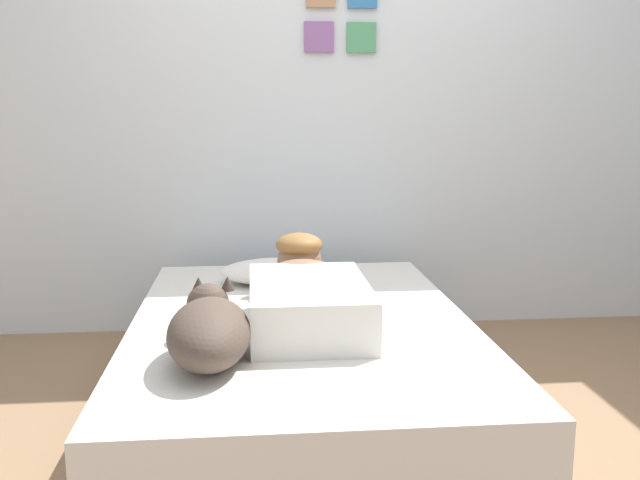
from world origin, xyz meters
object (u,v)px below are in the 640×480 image
at_px(pillow, 277,271).
at_px(dog, 209,329).
at_px(coffee_cup, 335,283).
at_px(cell_phone, 346,337).
at_px(person_lying, 306,292).
at_px(bed, 302,368).

xyz_separation_m(pillow, dog, (-0.25, -1.00, 0.05)).
height_order(coffee_cup, cell_phone, coffee_cup).
relative_size(dog, coffee_cup, 4.60).
xyz_separation_m(person_lying, coffee_cup, (0.16, 0.40, -0.07)).
relative_size(bed, cell_phone, 14.27).
relative_size(bed, dog, 3.47).
bearing_deg(pillow, cell_phone, -75.70).
relative_size(person_lying, cell_phone, 6.57).
height_order(pillow, coffee_cup, pillow).
bearing_deg(bed, cell_phone, -60.48).
relative_size(bed, coffee_cup, 15.98).
height_order(person_lying, dog, person_lying).
relative_size(person_lying, dog, 1.60).
distance_m(bed, person_lying, 0.31).
xyz_separation_m(bed, coffee_cup, (0.18, 0.40, 0.24)).
distance_m(pillow, person_lying, 0.59).
bearing_deg(bed, person_lying, -9.75).
xyz_separation_m(dog, coffee_cup, (0.50, 0.82, -0.07)).
height_order(bed, pillow, pillow).
height_order(person_lying, coffee_cup, person_lying).
distance_m(person_lying, cell_phone, 0.29).
xyz_separation_m(bed, dog, (-0.32, -0.42, 0.30)).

